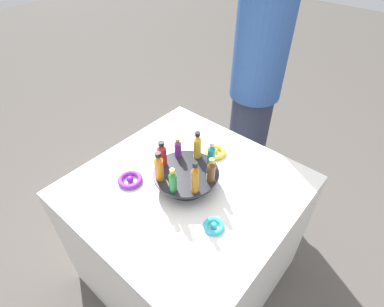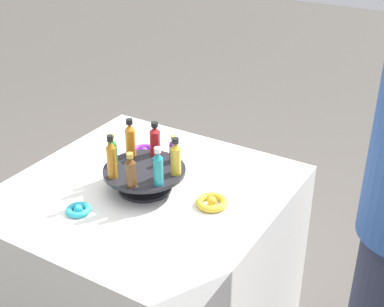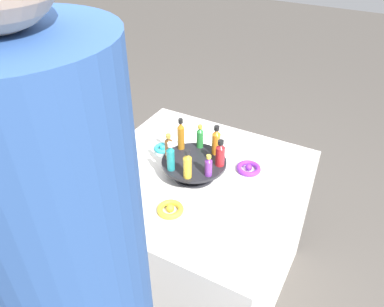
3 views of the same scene
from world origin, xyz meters
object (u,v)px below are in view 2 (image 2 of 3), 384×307
display_stand (145,176)px  bottle_green (113,151)px  ribbon_bow_purple (144,152)px  ribbon_bow_teal (78,210)px  bottle_amber (112,158)px  bottle_gold (176,158)px  ribbon_bow_gold (212,202)px  bottle_red (155,140)px  bottle_orange (130,139)px  bottle_brown (131,171)px  bottle_teal (158,168)px  bottle_purple (174,150)px

display_stand → bottle_green: 0.13m
ribbon_bow_purple → ribbon_bow_teal: 0.41m
bottle_amber → bottle_gold: (-0.12, 0.16, -0.01)m
ribbon_bow_purple → ribbon_bow_gold: bearing=66.5°
bottle_gold → bottle_red: 0.15m
bottle_gold → ribbon_bow_teal: size_ratio=1.62×
ribbon_bow_gold → bottle_orange: bearing=-94.7°
bottle_gold → ribbon_bow_gold: size_ratio=1.25×
bottle_brown → ribbon_bow_teal: bottle_brown is taller
bottle_red → ribbon_bow_gold: 0.30m
display_stand → bottle_red: (-0.10, -0.03, 0.08)m
display_stand → bottle_orange: size_ratio=2.02×
bottle_red → ribbon_bow_purple: 0.18m
display_stand → ribbon_bow_teal: display_stand is taller
bottle_amber → ribbon_bow_gold: (-0.12, 0.29, -0.13)m
bottle_teal → bottle_orange: 0.21m
ribbon_bow_teal → bottle_gold: bearing=141.0°
display_stand → ribbon_bow_teal: size_ratio=3.44×
bottle_amber → ribbon_bow_gold: size_ratio=1.44×
bottle_amber → bottle_orange: bearing=-165.2°
bottle_teal → ribbon_bow_teal: bearing=-48.9°
bottle_amber → ribbon_bow_purple: size_ratio=1.39×
bottle_amber → bottle_purple: bottle_amber is taller
bottle_purple → ribbon_bow_teal: (0.31, -0.15, -0.11)m
display_stand → bottle_green: size_ratio=2.49×
display_stand → bottle_purple: size_ratio=2.88×
ribbon_bow_purple → bottle_green: bearing=9.7°
bottle_teal → bottle_orange: bearing=-120.2°
bottle_green → bottle_brown: bearing=59.8°
bottle_purple → bottle_green: bearing=-52.7°
display_stand → ribbon_bow_gold: display_stand is taller
ribbon_bow_gold → bottle_teal: bearing=-60.4°
bottle_purple → bottle_red: bearing=-97.7°
bottle_green → ribbon_bow_gold: (-0.05, 0.34, -0.11)m
bottle_green → ribbon_bow_teal: 0.22m
bottle_amber → bottle_teal: 0.15m
display_stand → bottle_green: bearing=-75.2°
bottle_brown → bottle_teal: bearing=127.3°
ribbon_bow_purple → bottle_gold: bearing=56.4°
bottle_gold → bottle_red: size_ratio=1.08×
bottle_orange → ribbon_bow_teal: size_ratio=1.70×
display_stand → bottle_red: 0.13m
bottle_purple → ribbon_bow_purple: bottle_purple is taller
bottle_brown → ribbon_bow_purple: size_ratio=1.07×
ribbon_bow_purple → ribbon_bow_teal: (0.41, 0.05, -0.00)m
bottle_amber → ribbon_bow_purple: bottle_amber is taller
bottle_orange → bottle_green: bearing=-7.7°
bottle_brown → bottle_purple: 0.20m
bottle_teal → bottle_gold: 0.08m
bottle_purple → ribbon_bow_purple: bearing=-116.6°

